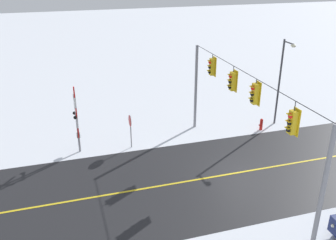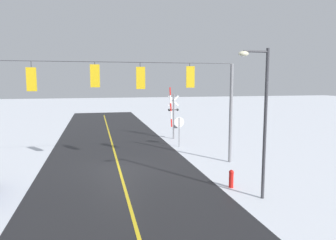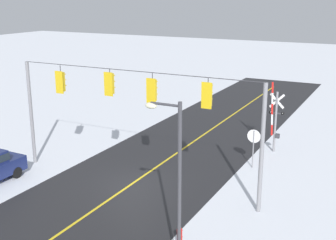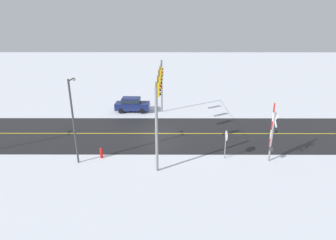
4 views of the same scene
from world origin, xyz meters
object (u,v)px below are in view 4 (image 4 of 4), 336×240
Objects in this scene: streetlamp_near at (73,113)px; fire_hydrant at (101,152)px; stop_sign at (226,138)px; railroad_crossing at (272,134)px; parked_car_navy at (132,104)px.

fire_hydrant is at bearing -71.40° from streetlamp_near.
stop_sign is 3.44m from railroad_crossing.
stop_sign reaches higher than fire_hydrant.
fire_hydrant is (0.04, 9.83, -1.25)m from stop_sign.
fire_hydrant is at bearing 89.75° from stop_sign.
stop_sign is 2.67× the size of fire_hydrant.
stop_sign is at bearing 83.65° from railroad_crossing.
railroad_crossing reaches higher than parked_car_navy.
railroad_crossing is 5.22× the size of fire_hydrant.
fire_hydrant is (0.42, 13.20, -1.81)m from railroad_crossing.
parked_car_navy is (12.09, 8.92, -0.76)m from stop_sign.
streetlamp_near is at bearing 92.51° from stop_sign.
parked_car_navy is at bearing 44.60° from railroad_crossing.
railroad_crossing is at bearing -89.51° from streetlamp_near.
railroad_crossing reaches higher than fire_hydrant.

